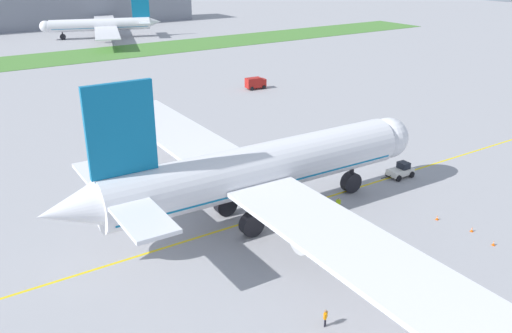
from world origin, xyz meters
TOP-DOWN VIEW (x-y plane):
  - ground_plane at (0.00, 0.00)m, footprint 600.00×600.00m
  - apron_taxi_line at (0.00, 2.57)m, footprint 280.00×0.36m
  - grass_median_strip at (0.00, 123.21)m, footprint 320.00×24.00m
  - airliner_foreground at (2.23, 2.62)m, footprint 48.78×75.32m
  - pushback_tug at (26.98, 1.97)m, footprint 5.59×2.48m
  - ground_crew_wingwalker_port at (2.54, 0.32)m, footprint 0.58×0.29m
  - ground_crew_marshaller_front at (-3.79, -17.39)m, footprint 0.52×0.45m
  - ground_crew_wingwalker_starboard at (12.20, -1.15)m, footprint 0.55×0.45m
  - traffic_cone_near_nose at (20.85, -17.22)m, footprint 0.36×0.36m
  - traffic_cone_port_wing at (21.56, -13.93)m, footprint 0.36×0.36m
  - traffic_cone_starboard_wing at (20.60, -9.74)m, footprint 0.36×0.36m
  - service_truck_baggage_loader at (38.75, 57.68)m, footprint 4.98×2.77m
  - parked_airliner_far_centre at (35.12, 155.18)m, footprint 42.35×68.40m
  - terminal_building at (27.33, 198.55)m, footprint 124.21×20.00m

SIDE VIEW (x-z plane):
  - ground_plane at x=0.00m, z-range 0.00..0.00m
  - apron_taxi_line at x=0.00m, z-range 0.00..0.01m
  - grass_median_strip at x=0.00m, z-range 0.00..0.10m
  - traffic_cone_near_nose at x=20.85m, z-range -0.01..0.57m
  - traffic_cone_port_wing at x=21.56m, z-range -0.01..0.57m
  - traffic_cone_starboard_wing at x=20.60m, z-range -0.01..0.57m
  - pushback_tug at x=26.98m, z-range -0.10..2.06m
  - ground_crew_wingwalker_port at x=2.54m, z-range 0.18..1.83m
  - ground_crew_marshaller_front at x=-3.79m, z-range 0.18..1.90m
  - ground_crew_wingwalker_starboard at x=12.20m, z-range 0.19..1.95m
  - service_truck_baggage_loader at x=38.75m, z-range 0.13..2.84m
  - parked_airliner_far_centre at x=35.12m, z-range -2.28..11.92m
  - airliner_foreground at x=2.23m, z-range -3.04..15.84m
  - terminal_building at x=27.33m, z-range 0.00..18.00m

